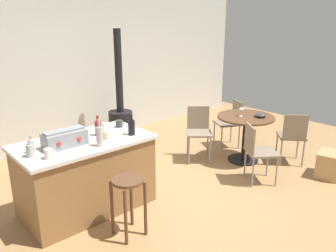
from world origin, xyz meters
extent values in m
plane|color=#A37A4C|center=(0.00, 0.00, 0.00)|extent=(8.80, 8.80, 0.00)
cube|color=beige|center=(0.00, 2.78, 1.35)|extent=(8.00, 0.10, 2.70)
cube|color=olive|center=(-1.30, 0.43, 0.42)|extent=(1.50, 0.81, 0.85)
cube|color=beige|center=(-1.30, 0.43, 0.87)|extent=(1.56, 0.87, 0.04)
cylinder|color=brown|center=(-1.11, -0.22, 0.31)|extent=(0.04, 0.04, 0.63)
cylinder|color=brown|center=(-1.36, -0.22, 0.31)|extent=(0.04, 0.04, 0.63)
cylinder|color=brown|center=(-1.36, -0.48, 0.31)|extent=(0.04, 0.04, 0.63)
cylinder|color=brown|center=(-1.11, -0.48, 0.31)|extent=(0.04, 0.04, 0.63)
cylinder|color=brown|center=(-1.23, -0.35, 0.64)|extent=(0.34, 0.34, 0.03)
cylinder|color=black|center=(1.36, 0.06, 0.01)|extent=(0.50, 0.50, 0.02)
cylinder|color=black|center=(1.36, 0.06, 0.37)|extent=(0.07, 0.07, 0.73)
cylinder|color=brown|center=(1.36, 0.06, 0.75)|extent=(0.91, 0.91, 0.03)
cube|color=#7F705B|center=(1.85, -0.48, 0.45)|extent=(0.57, 0.57, 0.03)
cube|color=#7F705B|center=(1.71, -0.60, 0.65)|extent=(0.26, 0.28, 0.40)
cylinder|color=gray|center=(1.61, -0.47, 0.22)|extent=(0.02, 0.02, 0.44)
cylinder|color=gray|center=(1.84, -0.72, 0.22)|extent=(0.02, 0.02, 0.44)
cylinder|color=gray|center=(2.09, -0.49, 0.22)|extent=(0.02, 0.02, 0.44)
cylinder|color=gray|center=(1.86, -0.23, 0.22)|extent=(0.02, 0.02, 0.44)
cube|color=#7F705B|center=(1.66, 0.67, 0.45)|extent=(0.54, 0.54, 0.03)
cube|color=#7F705B|center=(1.83, 0.59, 0.65)|extent=(0.18, 0.33, 0.40)
cylinder|color=gray|center=(1.74, 0.44, 0.22)|extent=(0.02, 0.02, 0.43)
cylinder|color=gray|center=(1.89, 0.75, 0.22)|extent=(0.02, 0.02, 0.43)
cylinder|color=gray|center=(1.59, 0.90, 0.22)|extent=(0.02, 0.02, 0.43)
cylinder|color=gray|center=(1.43, 0.60, 0.22)|extent=(0.02, 0.02, 0.43)
cube|color=#7F705B|center=(0.80, 0.55, 0.48)|extent=(0.56, 0.56, 0.03)
cube|color=#7F705B|center=(0.92, 0.70, 0.68)|extent=(0.29, 0.26, 0.40)
cylinder|color=gray|center=(1.04, 0.57, 0.23)|extent=(0.02, 0.02, 0.46)
cylinder|color=gray|center=(0.78, 0.79, 0.23)|extent=(0.02, 0.02, 0.46)
cylinder|color=gray|center=(0.56, 0.54, 0.23)|extent=(0.02, 0.02, 0.46)
cylinder|color=gray|center=(0.81, 0.31, 0.23)|extent=(0.02, 0.02, 0.46)
cube|color=#7F705B|center=(0.90, -0.56, 0.45)|extent=(0.56, 0.56, 0.03)
cube|color=#7F705B|center=(0.75, -0.45, 0.65)|extent=(0.23, 0.31, 0.40)
cylinder|color=gray|center=(0.87, -0.32, 0.22)|extent=(0.02, 0.02, 0.44)
cylinder|color=gray|center=(0.67, -0.60, 0.22)|extent=(0.02, 0.02, 0.44)
cylinder|color=gray|center=(0.94, -0.80, 0.22)|extent=(0.02, 0.02, 0.44)
cylinder|color=gray|center=(1.14, -0.52, 0.22)|extent=(0.02, 0.02, 0.44)
cylinder|color=black|center=(0.30, 2.07, 0.03)|extent=(0.37, 0.37, 0.06)
cylinder|color=black|center=(0.30, 2.07, 0.34)|extent=(0.44, 0.44, 0.56)
cube|color=#2D2826|center=(0.30, 1.85, 0.34)|extent=(0.20, 0.02, 0.20)
cylinder|color=black|center=(0.30, 2.07, 1.36)|extent=(0.13, 0.13, 1.47)
cube|color=gray|center=(-1.54, 0.39, 0.97)|extent=(0.47, 0.21, 0.17)
cube|color=gray|center=(-1.54, 0.39, 1.07)|extent=(0.45, 0.13, 0.02)
cube|color=red|center=(-1.66, 0.28, 0.97)|extent=(0.04, 0.01, 0.04)
cube|color=red|center=(-1.42, 0.28, 0.97)|extent=(0.04, 0.01, 0.04)
cylinder|color=#B7B2AD|center=(-1.90, 0.43, 0.96)|extent=(0.06, 0.06, 0.14)
cylinder|color=#B7B2AD|center=(-1.90, 0.43, 1.05)|extent=(0.02, 0.02, 0.05)
cylinder|color=black|center=(-0.76, 0.23, 0.98)|extent=(0.08, 0.08, 0.18)
cylinder|color=black|center=(-0.76, 0.23, 1.11)|extent=(0.03, 0.03, 0.07)
cylinder|color=#B7B2AD|center=(-1.94, 0.35, 0.95)|extent=(0.08, 0.08, 0.13)
cylinder|color=#B7B2AD|center=(-1.94, 0.35, 1.04)|extent=(0.03, 0.03, 0.05)
cylinder|color=#B7B2AD|center=(-1.25, 0.15, 1.00)|extent=(0.08, 0.08, 0.22)
cylinder|color=#B7B2AD|center=(-1.25, 0.15, 1.15)|extent=(0.03, 0.03, 0.09)
cylinder|color=maroon|center=(-1.07, 0.48, 0.98)|extent=(0.08, 0.08, 0.18)
cylinder|color=maroon|center=(-1.07, 0.48, 1.10)|extent=(0.03, 0.03, 0.07)
cylinder|color=white|center=(-0.89, 0.65, 0.93)|extent=(0.07, 0.07, 0.08)
torus|color=white|center=(-0.84, 0.65, 0.93)|extent=(0.05, 0.01, 0.05)
cylinder|color=#383838|center=(-0.70, 0.59, 0.93)|extent=(0.09, 0.09, 0.09)
torus|color=#383838|center=(-0.64, 0.59, 0.94)|extent=(0.05, 0.01, 0.05)
cylinder|color=tan|center=(-1.08, 0.32, 0.93)|extent=(0.09, 0.09, 0.09)
torus|color=tan|center=(-1.03, 0.32, 0.94)|extent=(0.05, 0.01, 0.05)
cylinder|color=white|center=(-1.82, 0.18, 0.94)|extent=(0.08, 0.08, 0.10)
torus|color=white|center=(-1.77, 0.18, 0.94)|extent=(0.05, 0.01, 0.05)
cylinder|color=silver|center=(1.29, 0.12, 0.76)|extent=(0.06, 0.06, 0.00)
cylinder|color=silver|center=(1.29, 0.12, 0.81)|extent=(0.01, 0.01, 0.08)
ellipsoid|color=silver|center=(1.29, 0.12, 0.87)|extent=(0.07, 0.07, 0.06)
ellipsoid|color=#383838|center=(1.48, -0.12, 0.80)|extent=(0.18, 0.18, 0.07)
cube|color=tan|center=(1.81, -1.14, 0.19)|extent=(0.47, 0.40, 0.38)
camera|label=1|loc=(-3.02, -3.00, 2.23)|focal=36.17mm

